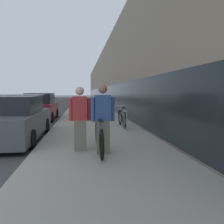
% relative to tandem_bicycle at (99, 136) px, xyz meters
% --- Properties ---
extents(sidewalk_slab, '(4.03, 70.00, 0.12)m').
position_rel_tandem_bicycle_xyz_m(sidewalk_slab, '(0.18, 19.58, -0.46)').
color(sidewalk_slab, gray).
rests_on(sidewalk_slab, ground).
extents(storefront_facade, '(10.01, 70.00, 7.11)m').
position_rel_tandem_bicycle_xyz_m(storefront_facade, '(7.23, 27.58, 3.03)').
color(storefront_facade, gray).
rests_on(storefront_facade, ground).
extents(tandem_bicycle, '(0.52, 2.41, 0.95)m').
position_rel_tandem_bicycle_xyz_m(tandem_bicycle, '(0.00, 0.00, 0.00)').
color(tandem_bicycle, black).
rests_on(tandem_bicycle, sidewalk_slab).
extents(person_rider, '(0.62, 0.24, 1.82)m').
position_rel_tandem_bicycle_xyz_m(person_rider, '(0.08, -0.29, 0.51)').
color(person_rider, '#756B5B').
rests_on(person_rider, sidewalk_slab).
extents(person_bystander, '(0.60, 0.23, 1.76)m').
position_rel_tandem_bicycle_xyz_m(person_bystander, '(-0.51, 0.10, 0.49)').
color(person_bystander, '#756B5B').
rests_on(person_bystander, sidewalk_slab).
extents(bike_rack_hoop, '(0.05, 0.60, 0.84)m').
position_rel_tandem_bicycle_xyz_m(bike_rack_hoop, '(1.35, 3.07, 0.11)').
color(bike_rack_hoop, gray).
rests_on(bike_rack_hoop, sidewalk_slab).
extents(cruiser_bike_nearest, '(0.52, 1.87, 0.95)m').
position_rel_tandem_bicycle_xyz_m(cruiser_bike_nearest, '(1.41, 4.13, -0.00)').
color(cruiser_bike_nearest, black).
rests_on(cruiser_bike_nearest, sidewalk_slab).
extents(parked_sedan_curbside, '(1.84, 4.66, 1.65)m').
position_rel_tandem_bicycle_xyz_m(parked_sedan_curbside, '(-2.81, 2.31, 0.21)').
color(parked_sedan_curbside, '#4C5156').
rests_on(parked_sedan_curbside, ground).
extents(vintage_roadster_curbside, '(1.80, 4.17, 1.66)m').
position_rel_tandem_bicycle_xyz_m(vintage_roadster_curbside, '(-3.02, 8.12, 0.23)').
color(vintage_roadster_curbside, maroon).
rests_on(vintage_roadster_curbside, ground).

